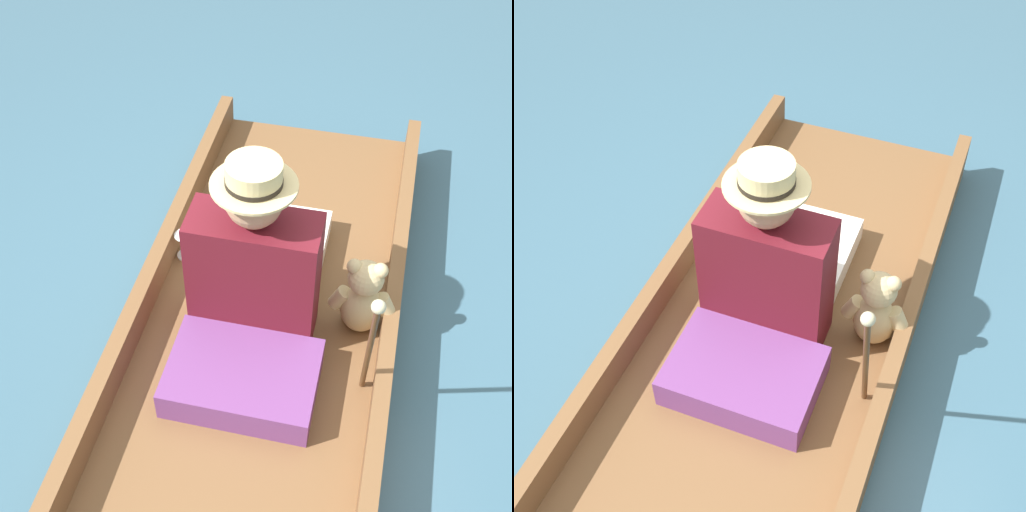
{
  "view_description": "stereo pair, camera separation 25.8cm",
  "coord_description": "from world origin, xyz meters",
  "views": [
    {
      "loc": [
        0.37,
        -1.79,
        2.33
      ],
      "look_at": [
        -0.03,
        -0.03,
        0.47
      ],
      "focal_mm": 50.0,
      "sensor_mm": 36.0,
      "label": 1
    },
    {
      "loc": [
        0.61,
        -1.71,
        2.33
      ],
      "look_at": [
        -0.03,
        -0.03,
        0.47
      ],
      "focal_mm": 50.0,
      "sensor_mm": 36.0,
      "label": 2
    }
  ],
  "objects": [
    {
      "name": "wine_glass",
      "position": [
        -0.41,
        0.25,
        0.2
      ],
      "size": [
        0.09,
        0.09,
        0.12
      ],
      "color": "silver",
      "rests_on": "punt_boat"
    },
    {
      "name": "punt_boat",
      "position": [
        0.0,
        0.0,
        0.07
      ],
      "size": [
        1.03,
        2.58,
        0.24
      ],
      "color": "brown",
      "rests_on": "ground_plane"
    },
    {
      "name": "teddy_bear",
      "position": [
        0.37,
        0.02,
        0.28
      ],
      "size": [
        0.26,
        0.15,
        0.37
      ],
      "color": "tan",
      "rests_on": "punt_boat"
    },
    {
      "name": "seat_cushion",
      "position": [
        -0.01,
        -0.36,
        0.17
      ],
      "size": [
        0.54,
        0.38,
        0.13
      ],
      "color": "#6B3875",
      "rests_on": "punt_boat"
    },
    {
      "name": "walking_cane",
      "position": [
        0.42,
        -0.36,
        0.52
      ],
      "size": [
        0.04,
        0.23,
        0.7
      ],
      "color": "brown",
      "rests_on": "punt_boat"
    },
    {
      "name": "seated_person",
      "position": [
        -0.03,
        0.03,
        0.38
      ],
      "size": [
        0.47,
        0.77,
        0.82
      ],
      "rotation": [
        0.0,
        0.0,
        0.18
      ],
      "color": "white",
      "rests_on": "punt_boat"
    },
    {
      "name": "ground_plane",
      "position": [
        0.0,
        0.0,
        0.0
      ],
      "size": [
        16.0,
        16.0,
        0.0
      ],
      "primitive_type": "plane",
      "color": "#385B70"
    }
  ]
}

